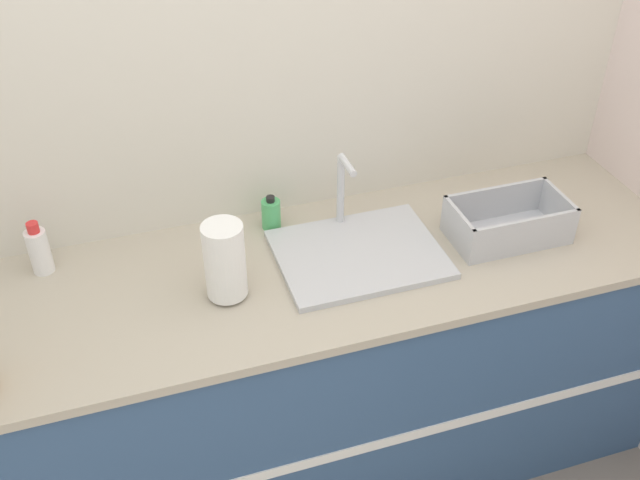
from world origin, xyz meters
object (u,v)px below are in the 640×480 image
at_px(dish_rack, 508,224).
at_px(soap_dispenser, 271,214).
at_px(sink, 358,251).
at_px(bottle_white_spray, 39,250).
at_px(paper_towel_roll, 225,261).

bearing_deg(dish_rack, soap_dispenser, 158.11).
bearing_deg(sink, bottle_white_spray, 166.46).
relative_size(paper_towel_roll, dish_rack, 0.66).
xyz_separation_m(paper_towel_roll, bottle_white_spray, (-0.49, 0.28, -0.05)).
relative_size(bottle_white_spray, soap_dispenser, 1.48).
relative_size(sink, soap_dispenser, 4.27).
distance_m(sink, paper_towel_roll, 0.43).
height_order(paper_towel_roll, bottle_white_spray, paper_towel_roll).
bearing_deg(soap_dispenser, sink, -46.94).
relative_size(sink, bottle_white_spray, 2.88).
bearing_deg(sink, paper_towel_roll, -171.90).
xyz_separation_m(dish_rack, bottle_white_spray, (-1.38, 0.27, 0.03)).
bearing_deg(dish_rack, paper_towel_roll, -179.47).
relative_size(dish_rack, soap_dispenser, 3.13).
height_order(paper_towel_roll, dish_rack, paper_towel_roll).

